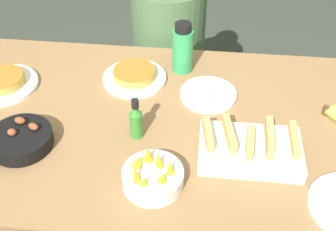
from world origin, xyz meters
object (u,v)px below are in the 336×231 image
Objects in this scene: frittata_plate_center at (134,76)px; empty_plate_near_front at (208,94)px; fruit_bowl_mango at (153,176)px; person_figure at (168,70)px; skillet at (20,140)px; hot_sauce_bottle at (136,120)px; melon_tray at (250,148)px; water_bottle at (183,49)px; frittata_plate_side at (3,82)px.

frittata_plate_center is 1.17× the size of empty_plate_near_front.
frittata_plate_center is at bearing 105.54° from fruit_bowl_mango.
skillet is at bearing -114.20° from person_figure.
hot_sauce_bottle is at bearing -134.03° from empty_plate_near_front.
melon_tray is 1.29× the size of frittata_plate_center.
skillet is 0.28× the size of person_figure.
fruit_bowl_mango is 0.89× the size of water_bottle.
melon_tray is 0.38m from hot_sauce_bottle.
frittata_plate_center is at bearing 139.97° from melon_tray.
fruit_bowl_mango is 0.22m from hot_sauce_bottle.
skillet reaches higher than frittata_plate_side.
frittata_plate_side is 0.79m from empty_plate_near_front.
water_bottle is (-0.25, 0.46, 0.07)m from melon_tray.
water_bottle is (0.04, 0.61, 0.06)m from fruit_bowl_mango.
water_bottle is at bearing 118.85° from melon_tray.
hot_sauce_bottle is at bearing 111.95° from fruit_bowl_mango.
water_bottle is (0.49, 0.50, 0.07)m from skillet.
melon_tray is 1.23× the size of frittata_plate_side.
water_bottle reaches higher than fruit_bowl_mango.
frittata_plate_center reaches higher than empty_plate_near_front.
person_figure reaches higher than melon_tray.
frittata_plate_center is at bearing 168.43° from skillet.
water_bottle reaches higher than frittata_plate_side.
water_bottle is (0.68, 0.19, 0.08)m from frittata_plate_side.
frittata_plate_center is 1.63× the size of hot_sauce_bottle.
water_bottle is at bearing 15.78° from frittata_plate_side.
skillet is at bearing 166.47° from fruit_bowl_mango.
hot_sauce_bottle reaches higher than skillet.
frittata_plate_side is 0.87m from person_figure.
frittata_plate_side is 1.71× the size of hot_sauce_bottle.
empty_plate_near_front is (-0.14, 0.29, -0.02)m from melon_tray.
frittata_plate_side is (-0.93, 0.27, -0.01)m from melon_tray.
frittata_plate_center is 0.56m from person_figure.
fruit_bowl_mango is 1.20× the size of hot_sauce_bottle.
frittata_plate_center is (0.31, 0.40, -0.01)m from skillet.
hot_sauce_bottle is at bearing -106.46° from water_bottle.
melon_tray is 0.53m from water_bottle.
person_figure is at bearing -178.29° from skillet.
hot_sauce_bottle reaches higher than frittata_plate_center.
melon_tray is 1.52× the size of empty_plate_near_front.
skillet is 0.39m from hot_sauce_bottle.
empty_plate_near_front is (0.60, 0.33, -0.02)m from skillet.
person_figure reaches higher than frittata_plate_center.
empty_plate_near_front is at bearing 144.87° from skillet.
empty_plate_near_front is (0.29, -0.07, -0.01)m from frittata_plate_center.
water_bottle is (0.18, 0.10, 0.08)m from frittata_plate_center.
person_figure is (0.02, 0.78, -0.34)m from hot_sauce_bottle.
melon_tray is at bearing -67.24° from person_figure.
fruit_bowl_mango is 0.61m from water_bottle.
frittata_plate_side is 1.43× the size of fruit_bowl_mango.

